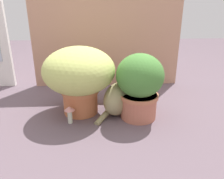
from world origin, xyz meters
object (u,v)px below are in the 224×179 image
object	(u,v)px
mushroom_ornament_pink	(70,112)
leafy_planter	(140,84)
grass_planter	(79,74)
cat	(119,96)

from	to	relation	value
mushroom_ornament_pink	leafy_planter	bearing A→B (deg)	6.86
grass_planter	cat	world-z (taller)	grass_planter
grass_planter	mushroom_ornament_pink	distance (m)	0.25
grass_planter	leafy_planter	size ratio (longest dim) A/B	1.11
grass_planter	cat	xyz separation A→B (m)	(0.26, -0.02, -0.15)
mushroom_ornament_pink	grass_planter	bearing A→B (deg)	68.47
cat	mushroom_ornament_pink	xyz separation A→B (m)	(-0.32, -0.12, -0.04)
grass_planter	leafy_planter	distance (m)	0.40
cat	grass_planter	bearing A→B (deg)	174.70
cat	mushroom_ornament_pink	world-z (taller)	cat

